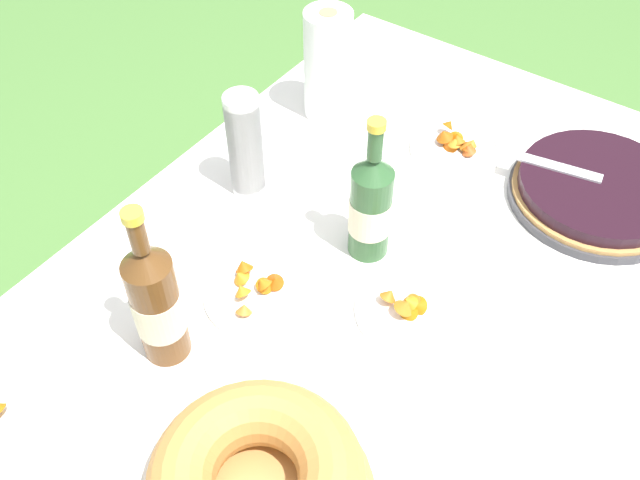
# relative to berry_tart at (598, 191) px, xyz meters

# --- Properties ---
(ground_plane) EXTENTS (16.00, 16.00, 0.00)m
(ground_plane) POSITION_rel_berry_tart_xyz_m (-0.47, 0.23, -0.72)
(ground_plane) COLOR #4C7A38
(garden_table) EXTENTS (1.65, 1.16, 0.69)m
(garden_table) POSITION_rel_berry_tart_xyz_m (-0.47, 0.23, -0.09)
(garden_table) COLOR brown
(garden_table) RESTS_ON ground_plane
(tablecloth) EXTENTS (1.66, 1.17, 0.10)m
(tablecloth) POSITION_rel_berry_tart_xyz_m (-0.47, 0.23, -0.04)
(tablecloth) COLOR white
(tablecloth) RESTS_ON garden_table
(berry_tart) EXTENTS (0.37, 0.37, 0.06)m
(berry_tart) POSITION_rel_berry_tart_xyz_m (0.00, 0.00, 0.00)
(berry_tart) COLOR #38383D
(berry_tart) RESTS_ON tablecloth
(serving_knife) EXTENTS (0.09, 0.37, 0.01)m
(serving_knife) POSITION_rel_berry_tart_xyz_m (0.01, -0.03, 0.04)
(serving_knife) COLOR silver
(serving_knife) RESTS_ON berry_tart
(cup_stack) EXTENTS (0.07, 0.07, 0.24)m
(cup_stack) POSITION_rel_berry_tart_xyz_m (-0.39, 0.62, 0.09)
(cup_stack) COLOR white
(cup_stack) RESTS_ON tablecloth
(cider_bottle_green) EXTENTS (0.08, 0.08, 0.32)m
(cider_bottle_green) POSITION_rel_berry_tart_xyz_m (-0.39, 0.32, 0.09)
(cider_bottle_green) COLOR #2D562D
(cider_bottle_green) RESTS_ON tablecloth
(cider_bottle_amber) EXTENTS (0.08, 0.08, 0.34)m
(cider_bottle_amber) POSITION_rel_berry_tart_xyz_m (-0.79, 0.48, 0.10)
(cider_bottle_amber) COLOR brown
(cider_bottle_amber) RESTS_ON tablecloth
(snack_plate_left) EXTENTS (0.21, 0.21, 0.06)m
(snack_plate_left) POSITION_rel_berry_tart_xyz_m (-0.48, 0.17, -0.02)
(snack_plate_left) COLOR white
(snack_plate_left) RESTS_ON tablecloth
(snack_plate_right) EXTENTS (0.20, 0.20, 0.06)m
(snack_plate_right) POSITION_rel_berry_tart_xyz_m (-0.03, 0.32, -0.01)
(snack_plate_right) COLOR white
(snack_plate_right) RESTS_ON tablecloth
(snack_plate_far) EXTENTS (0.22, 0.22, 0.06)m
(snack_plate_far) POSITION_rel_berry_tart_xyz_m (-0.61, 0.42, -0.02)
(snack_plate_far) COLOR white
(snack_plate_far) RESTS_ON tablecloth
(paper_towel_roll) EXTENTS (0.11, 0.11, 0.26)m
(paper_towel_roll) POSITION_rel_berry_tart_xyz_m (-0.07, 0.64, 0.10)
(paper_towel_roll) COLOR white
(paper_towel_roll) RESTS_ON tablecloth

